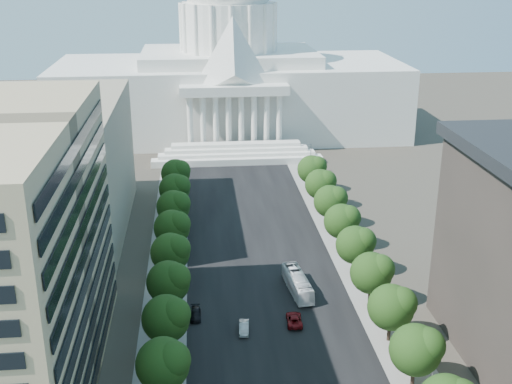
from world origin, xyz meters
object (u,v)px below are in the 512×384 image
object	(u,v)px
car_red	(294,319)
car_dark_b	(195,314)
car_silver	(244,328)
city_bus	(298,283)

from	to	relation	value
car_red	car_dark_b	distance (m)	17.24
car_silver	city_bus	xyz separation A→B (m)	(11.08, 12.71, 1.03)
car_silver	city_bus	distance (m)	16.90
car_silver	car_dark_b	xyz separation A→B (m)	(-8.10, 5.28, -0.06)
car_red	city_bus	world-z (taller)	city_bus
car_red	car_dark_b	world-z (taller)	car_red
car_red	car_dark_b	xyz separation A→B (m)	(-16.88, 3.53, -0.08)
car_red	car_silver	bearing A→B (deg)	14.96
car_dark_b	city_bus	world-z (taller)	city_bus
car_silver	car_red	xyz separation A→B (m)	(8.78, 1.75, 0.02)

